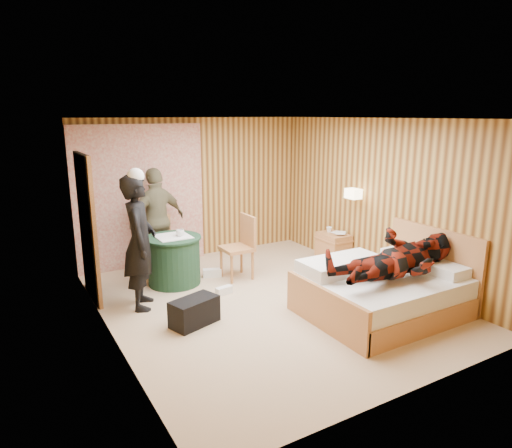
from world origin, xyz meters
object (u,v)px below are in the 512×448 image
wall_lamp (353,194)px  round_table (174,260)px  chair_far (160,240)px  woman_standing (140,242)px  nightstand (333,248)px  bed (382,291)px  duffel_bag (194,312)px  man_on_bed (400,247)px  chair_near (242,242)px  man_at_table (157,220)px

wall_lamp → round_table: bearing=162.5°
chair_far → woman_standing: size_ratio=0.51×
nightstand → bed: bearing=-111.6°
wall_lamp → woman_standing: woman_standing is taller
bed → duffel_bag: bearing=158.0°
duffel_bag → man_on_bed: man_on_bed is taller
chair_near → woman_standing: woman_standing is taller
chair_far → man_on_bed: man_on_bed is taller
bed → round_table: 3.11m
nightstand → round_table: round_table is taller
round_table → man_on_bed: size_ratio=0.48×
duffel_bag → man_at_table: size_ratio=0.35×
bed → round_table: size_ratio=2.30×
man_at_table → wall_lamp: bearing=134.7°
wall_lamp → man_at_table: size_ratio=0.15×
man_at_table → chair_far: bearing=90.1°
nightstand → round_table: size_ratio=0.66×
nightstand → chair_far: bearing=156.9°
chair_far → duffel_bag: chair_far is taller
chair_far → man_at_table: (-0.01, 0.04, 0.32)m
wall_lamp → chair_far: size_ratio=0.28×
wall_lamp → woman_standing: size_ratio=0.14×
man_on_bed → chair_near: bearing=112.5°
chair_near → duffel_bag: (-1.32, -1.20, -0.42)m
nightstand → chair_near: 1.74m
duffel_bag → wall_lamp: bearing=-7.1°
wall_lamp → man_on_bed: size_ratio=0.15×
wall_lamp → round_table: (-2.78, 0.88, -0.92)m
man_on_bed → bed: bearing=95.7°
wall_lamp → man_on_bed: man_on_bed is taller
wall_lamp → round_table: 3.05m
man_at_table → round_table: bearing=74.6°
woman_standing → wall_lamp: bearing=-74.5°
nightstand → duffel_bag: 3.18m
chair_near → bed: bearing=24.2°
chair_far → chair_near: 1.40m
wall_lamp → nightstand: bearing=96.3°
chair_near → duffel_bag: 1.83m
nightstand → chair_near: (-1.70, 0.21, 0.31)m
bed → duffel_bag: 2.45m
duffel_bag → man_at_table: bearing=64.5°
nightstand → woman_standing: (-3.41, -0.12, 0.62)m
wall_lamp → chair_far: wall_lamp is taller
chair_near → woman_standing: (-1.71, -0.33, 0.32)m
bed → man_at_table: bearing=122.6°
chair_far → woman_standing: woman_standing is taller
duffel_bag → chair_far: bearing=64.1°
round_table → man_at_table: 0.86m
round_table → chair_near: size_ratio=0.84×
man_at_table → chair_near: bearing=120.8°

